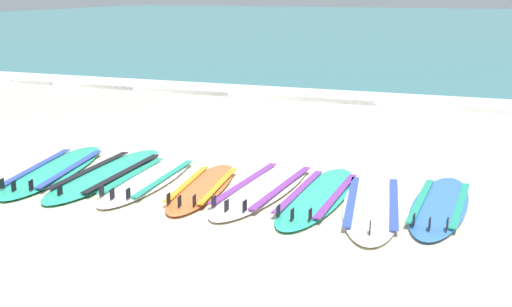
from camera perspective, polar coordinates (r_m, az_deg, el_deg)
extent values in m
plane|color=beige|center=(7.82, -2.67, -2.87)|extent=(80.00, 80.00, 0.00)
cube|color=teal|center=(43.05, 17.26, 10.46)|extent=(80.00, 60.00, 0.10)
cube|color=white|center=(13.94, 8.26, 4.74)|extent=(80.00, 1.10, 0.11)
ellipsoid|color=#2DB793|center=(8.77, -16.82, -1.36)|extent=(1.15, 2.63, 0.07)
cube|color=#334CB2|center=(8.86, -18.17, -1.03)|extent=(0.46, 1.76, 0.01)
cube|color=#334CB2|center=(8.66, -15.47, -1.17)|extent=(0.46, 1.76, 0.01)
cube|color=black|center=(7.90, -19.95, -2.60)|extent=(0.03, 0.09, 0.11)
cube|color=black|center=(8.03, -20.85, -2.41)|extent=(0.03, 0.09, 0.11)
cube|color=black|center=(7.87, -18.63, -2.56)|extent=(0.03, 0.09, 0.11)
ellipsoid|color=#2DB793|center=(8.43, -12.58, -1.70)|extent=(0.80, 2.61, 0.07)
cube|color=black|center=(8.54, -13.94, -1.30)|extent=(0.20, 1.81, 0.01)
cube|color=black|center=(8.31, -11.21, -1.57)|extent=(0.20, 1.81, 0.01)
cube|color=black|center=(7.59, -16.38, -2.98)|extent=(0.02, 0.09, 0.11)
ellipsoid|color=white|center=(8.10, -9.14, -2.18)|extent=(0.76, 2.34, 0.07)
cube|color=teal|center=(8.18, -10.46, -1.78)|extent=(0.21, 1.61, 0.01)
cube|color=teal|center=(8.00, -7.81, -2.02)|extent=(0.21, 1.61, 0.01)
cube|color=black|center=(7.31, -12.16, -3.37)|extent=(0.02, 0.09, 0.11)
cube|color=black|center=(7.43, -13.02, -3.13)|extent=(0.02, 0.09, 0.11)
cube|color=black|center=(7.29, -10.84, -3.36)|extent=(0.02, 0.09, 0.11)
ellipsoid|color=orange|center=(7.70, -4.58, -2.90)|extent=(0.81, 2.11, 0.07)
cube|color=gold|center=(7.74, -5.90, -2.52)|extent=(0.28, 1.43, 0.01)
cube|color=gold|center=(7.64, -3.26, -2.70)|extent=(0.28, 1.43, 0.01)
cube|color=black|center=(6.95, -6.53, -4.06)|extent=(0.03, 0.09, 0.11)
cube|color=black|center=(7.05, -7.46, -3.82)|extent=(0.03, 0.09, 0.11)
cube|color=black|center=(6.96, -5.27, -3.99)|extent=(0.03, 0.09, 0.11)
ellipsoid|color=white|center=(7.67, 0.65, -2.92)|extent=(0.72, 2.55, 0.07)
cube|color=purple|center=(7.75, -0.91, -2.44)|extent=(0.15, 1.78, 0.01)
cube|color=purple|center=(7.58, 2.25, -2.82)|extent=(0.15, 1.78, 0.01)
cube|color=black|center=(6.78, -2.52, -4.43)|extent=(0.01, 0.09, 0.11)
cube|color=black|center=(6.91, -3.62, -4.10)|extent=(0.01, 0.09, 0.11)
cube|color=black|center=(6.77, -0.97, -4.47)|extent=(0.01, 0.09, 0.11)
ellipsoid|color=#2DB793|center=(7.40, 5.27, -3.62)|extent=(0.62, 2.39, 0.07)
cube|color=purple|center=(7.44, 3.68, -3.15)|extent=(0.10, 1.67, 0.01)
cube|color=purple|center=(7.34, 6.89, -3.48)|extent=(0.10, 1.67, 0.01)
cube|color=black|center=(6.52, 3.11, -5.20)|extent=(0.01, 0.09, 0.11)
cube|color=black|center=(6.63, 1.91, -4.88)|extent=(0.01, 0.09, 0.11)
cube|color=black|center=(6.53, 4.65, -5.19)|extent=(0.01, 0.09, 0.11)
ellipsoid|color=white|center=(7.19, 9.89, -4.30)|extent=(1.03, 2.52, 0.07)
cube|color=#334CB2|center=(7.19, 8.14, -3.90)|extent=(0.38, 1.71, 0.01)
cube|color=#334CB2|center=(7.18, 11.67, -4.07)|extent=(0.38, 1.71, 0.01)
cube|color=black|center=(6.26, 9.69, -6.23)|extent=(0.03, 0.09, 0.11)
ellipsoid|color=#3875CC|center=(7.32, 15.40, -4.29)|extent=(0.58, 2.25, 0.07)
cube|color=teal|center=(7.32, 13.85, -3.83)|extent=(0.09, 1.57, 0.01)
cube|color=teal|center=(7.29, 16.99, -4.13)|extent=(0.09, 1.57, 0.01)
cube|color=black|center=(6.46, 14.58, -5.84)|extent=(0.01, 0.09, 0.11)
cube|color=black|center=(6.54, 13.30, -5.53)|extent=(0.01, 0.09, 0.11)
cube|color=black|center=(6.51, 15.99, -5.80)|extent=(0.01, 0.09, 0.11)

